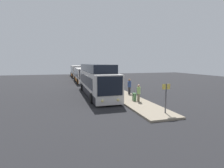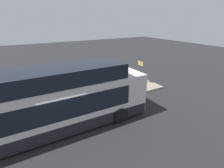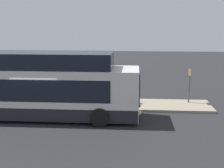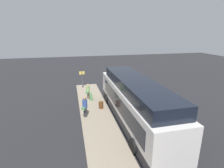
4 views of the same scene
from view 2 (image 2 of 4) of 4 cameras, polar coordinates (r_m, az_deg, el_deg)
The scene contains 8 objects.
ground at distance 11.10m, azimuth -16.09°, elevation -13.95°, with size 80.00×80.00×0.00m, color #232326.
platform at distance 13.58m, azimuth -19.39°, elevation -7.18°, with size 20.00×2.71×0.15m.
bus_lead at distance 10.30m, azimuth -22.24°, elevation -6.95°, with size 12.59×2.88×3.69m.
passenger_boarding at distance 14.10m, azimuth -18.66°, elevation -1.33°, with size 0.67×0.60×1.81m.
passenger_waiting at distance 14.77m, azimuth -2.52°, elevation 0.48°, with size 0.61×0.55×1.66m.
suitcase at distance 14.56m, azimuth -3.62°, elevation -2.04°, with size 0.41×0.27×1.00m.
sign_post at distance 17.03m, azimuth 9.19°, elevation 4.73°, with size 0.10×0.65×2.23m.
trash_bin at distance 13.24m, azimuth -10.95°, elevation -5.11°, with size 0.44×0.44×0.65m.
Camera 2 is at (-1.82, -9.04, 6.18)m, focal length 28.00 mm.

